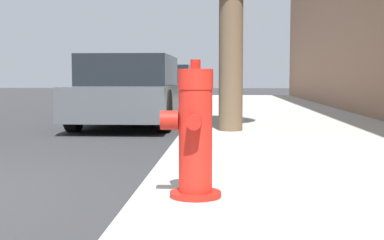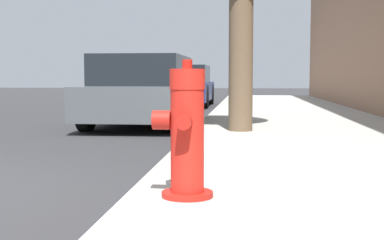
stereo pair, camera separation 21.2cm
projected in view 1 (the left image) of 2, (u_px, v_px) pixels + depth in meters
fire_hydrant at (194, 134)px, 3.53m from camera, size 0.40×0.42×0.91m
parked_car_near at (132, 91)px, 10.08m from camera, size 1.72×4.30×1.30m
parked_car_mid at (165, 86)px, 16.61m from camera, size 1.81×3.86×1.27m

